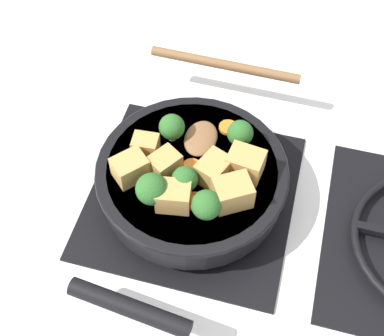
% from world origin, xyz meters
% --- Properties ---
extents(ground_plane, '(2.40, 2.40, 0.00)m').
position_xyz_m(ground_plane, '(0.00, 0.00, 0.00)').
color(ground_plane, white).
extents(front_burner_grate, '(0.31, 0.31, 0.03)m').
position_xyz_m(front_burner_grate, '(0.00, 0.00, 0.01)').
color(front_burner_grate, black).
rests_on(front_burner_grate, ground_plane).
extents(skillet_pan, '(0.38, 0.28, 0.05)m').
position_xyz_m(skillet_pan, '(0.00, -0.00, 0.05)').
color(skillet_pan, black).
rests_on(skillet_pan, front_burner_grate).
extents(wooden_spoon, '(0.20, 0.25, 0.02)m').
position_xyz_m(wooden_spoon, '(-0.14, 0.00, 0.08)').
color(wooden_spoon, brown).
rests_on(wooden_spoon, skillet_pan).
extents(tofu_cube_center_large, '(0.05, 0.05, 0.04)m').
position_xyz_m(tofu_cube_center_large, '(-0.01, 0.07, 0.10)').
color(tofu_cube_center_large, tan).
rests_on(tofu_cube_center_large, skillet_pan).
extents(tofu_cube_near_handle, '(0.06, 0.06, 0.04)m').
position_xyz_m(tofu_cube_near_handle, '(0.04, 0.07, 0.10)').
color(tofu_cube_near_handle, tan).
rests_on(tofu_cube_near_handle, skillet_pan).
extents(tofu_cube_east_chunk, '(0.03, 0.04, 0.03)m').
position_xyz_m(tofu_cube_east_chunk, '(-0.01, -0.07, 0.09)').
color(tofu_cube_east_chunk, tan).
rests_on(tofu_cube_east_chunk, skillet_pan).
extents(tofu_cube_west_chunk, '(0.04, 0.05, 0.04)m').
position_xyz_m(tofu_cube_west_chunk, '(0.06, -0.01, 0.09)').
color(tofu_cube_west_chunk, tan).
rests_on(tofu_cube_west_chunk, skillet_pan).
extents(tofu_cube_back_piece, '(0.05, 0.05, 0.03)m').
position_xyz_m(tofu_cube_back_piece, '(0.01, -0.04, 0.09)').
color(tofu_cube_back_piece, tan).
rests_on(tofu_cube_back_piece, skillet_pan).
extents(tofu_cube_front_piece, '(0.06, 0.06, 0.04)m').
position_xyz_m(tofu_cube_front_piece, '(0.03, -0.08, 0.09)').
color(tofu_cube_front_piece, tan).
rests_on(tofu_cube_front_piece, skillet_pan).
extents(tofu_cube_mid_small, '(0.06, 0.05, 0.04)m').
position_xyz_m(tofu_cube_mid_small, '(0.01, 0.03, 0.09)').
color(tofu_cube_mid_small, tan).
rests_on(tofu_cube_mid_small, skillet_pan).
extents(broccoli_floret_near_spoon, '(0.04, 0.04, 0.05)m').
position_xyz_m(broccoli_floret_near_spoon, '(-0.05, -0.04, 0.10)').
color(broccoli_floret_near_spoon, '#709956').
rests_on(broccoli_floret_near_spoon, skillet_pan).
extents(broccoli_floret_center_top, '(0.04, 0.04, 0.05)m').
position_xyz_m(broccoli_floret_center_top, '(-0.06, 0.06, 0.10)').
color(broccoli_floret_center_top, '#709956').
rests_on(broccoli_floret_center_top, skillet_pan).
extents(broccoli_floret_east_rim, '(0.04, 0.04, 0.05)m').
position_xyz_m(broccoli_floret_east_rim, '(0.07, 0.04, 0.10)').
color(broccoli_floret_east_rim, '#709956').
rests_on(broccoli_floret_east_rim, skillet_pan).
extents(broccoli_floret_west_rim, '(0.04, 0.04, 0.04)m').
position_xyz_m(broccoli_floret_west_rim, '(0.04, 0.00, 0.10)').
color(broccoli_floret_west_rim, '#709956').
rests_on(broccoli_floret_west_rim, skillet_pan).
extents(broccoli_floret_north_edge, '(0.04, 0.04, 0.05)m').
position_xyz_m(broccoli_floret_north_edge, '(0.07, -0.04, 0.10)').
color(broccoli_floret_north_edge, '#709956').
rests_on(broccoli_floret_north_edge, skillet_pan).
extents(carrot_slice_orange_thin, '(0.03, 0.03, 0.01)m').
position_xyz_m(carrot_slice_orange_thin, '(-0.09, 0.03, 0.08)').
color(carrot_slice_orange_thin, orange).
rests_on(carrot_slice_orange_thin, skillet_pan).
extents(carrot_slice_near_center, '(0.03, 0.03, 0.01)m').
position_xyz_m(carrot_slice_near_center, '(0.06, 0.02, 0.08)').
color(carrot_slice_near_center, orange).
rests_on(carrot_slice_near_center, skillet_pan).
extents(carrot_slice_edge_slice, '(0.03, 0.03, 0.01)m').
position_xyz_m(carrot_slice_edge_slice, '(0.00, -0.00, 0.08)').
color(carrot_slice_edge_slice, orange).
rests_on(carrot_slice_edge_slice, skillet_pan).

